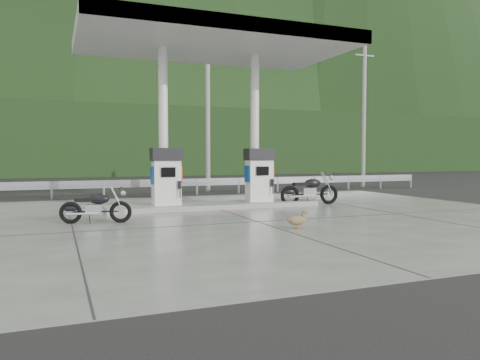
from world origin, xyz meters
name	(u,v)px	position (x,y,z in m)	size (l,w,h in m)	color
ground	(243,218)	(0.00, 0.00, 0.00)	(160.00, 160.00, 0.00)	black
forecourt_apron	(243,217)	(0.00, 0.00, 0.01)	(18.00, 14.00, 0.02)	#63635E
pump_island	(215,205)	(0.00, 2.50, 0.10)	(7.00, 1.40, 0.15)	gray
gas_pump_left	(166,177)	(-1.60, 2.50, 1.07)	(0.95, 0.55, 1.80)	white
gas_pump_right	(259,175)	(1.60, 2.50, 1.07)	(0.95, 0.55, 1.80)	white
canopy_column_left	(163,126)	(-1.60, 2.90, 2.67)	(0.30, 0.30, 5.00)	white
canopy_column_right	(255,128)	(1.60, 2.90, 2.67)	(0.30, 0.30, 5.00)	white
canopy_roof	(214,43)	(0.00, 2.50, 5.37)	(8.50, 5.00, 0.40)	silver
guardrail	(175,179)	(0.00, 8.00, 0.71)	(26.00, 0.16, 1.42)	#9B9DA3
road	(158,190)	(0.00, 11.50, 0.00)	(60.00, 7.00, 0.01)	black
utility_pole_b	(208,108)	(2.00, 9.50, 4.00)	(0.22, 0.22, 8.00)	gray
utility_pole_c	(364,114)	(11.00, 9.50, 4.00)	(0.22, 0.22, 8.00)	gray
tree_band	(115,141)	(0.00, 30.00, 3.00)	(80.00, 6.00, 6.00)	black
forested_hills	(91,167)	(0.00, 60.00, 0.00)	(100.00, 40.00, 140.00)	black
motorcycle_left	(96,207)	(-3.92, 0.31, 0.42)	(1.67, 0.53, 0.79)	black
motorcycle_right	(310,191)	(3.40, 2.22, 0.51)	(2.06, 0.65, 0.97)	black
duck	(297,221)	(0.39, -2.40, 0.21)	(0.52, 0.15, 0.38)	brown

